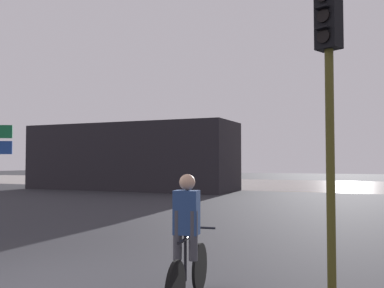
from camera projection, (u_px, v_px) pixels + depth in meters
name	position (u px, v px, depth m)	size (l,w,h in m)	color
water_strip	(311.00, 185.00, 32.20)	(80.00, 16.00, 0.01)	#9E937F
distant_building	(130.00, 157.00, 27.02)	(13.41, 4.00, 4.11)	black
traffic_light_near_right	(329.00, 77.00, 5.96)	(0.39, 0.41, 4.24)	#4C4719
cyclist	(187.00, 239.00, 5.28)	(0.47, 1.70, 1.62)	black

